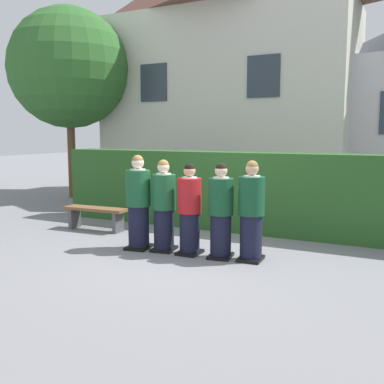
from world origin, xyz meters
name	(u,v)px	position (x,y,z in m)	size (l,w,h in m)	color
ground_plane	(192,254)	(0.00, 0.00, 0.00)	(60.00, 60.00, 0.00)	slate
student_front_row_0	(138,204)	(-1.00, -0.10, 0.78)	(0.44, 0.52, 1.65)	black
student_front_row_1	(164,208)	(-0.54, -0.01, 0.75)	(0.42, 0.50, 1.57)	black
student_in_red_blazer	(190,211)	(-0.04, -0.02, 0.72)	(0.40, 0.44, 1.52)	black
student_front_row_3	(221,213)	(0.52, 0.01, 0.74)	(0.41, 0.52, 1.55)	black
student_front_row_4	(251,213)	(1.01, 0.09, 0.76)	(0.41, 0.48, 1.59)	black
hedge	(239,191)	(0.00, 2.14, 0.81)	(8.35, 0.70, 1.63)	#285623
school_building_annex	(229,67)	(-2.22, 6.86, 4.06)	(8.01, 3.59, 7.92)	beige
oak_tree_left	(69,68)	(-6.45, 4.33, 3.97)	(3.64, 3.64, 5.80)	brown
wooden_bench	(96,214)	(-2.65, 0.76, 0.35)	(1.42, 0.43, 0.48)	brown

